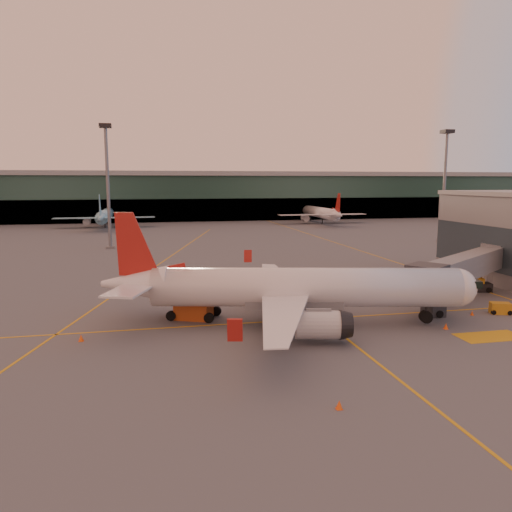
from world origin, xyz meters
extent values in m
plane|color=#4C4F54|center=(0.00, 0.00, 0.00)|extent=(600.00, 600.00, 0.00)
cube|color=orange|center=(0.00, 5.00, 0.01)|extent=(80.00, 0.25, 0.01)
cube|color=orange|center=(-10.00, 45.00, 0.01)|extent=(31.30, 115.98, 0.01)
cube|color=orange|center=(30.00, 70.00, 0.01)|extent=(0.25, 160.00, 0.01)
cube|color=orange|center=(5.00, -8.00, 0.01)|extent=(0.25, 30.00, 0.01)
cube|color=orange|center=(18.00, -4.00, 0.01)|extent=(6.00, 3.00, 0.01)
cube|color=#19382D|center=(0.00, 142.00, 8.00)|extent=(400.00, 18.00, 16.00)
cube|color=gray|center=(0.00, 142.00, 16.80)|extent=(400.00, 20.00, 1.60)
cube|color=black|center=(0.00, 133.50, 4.00)|extent=(400.00, 1.00, 8.00)
cube|color=#2D3D47|center=(33.05, 18.00, 5.00)|extent=(0.30, 21.60, 6.00)
cylinder|color=slate|center=(-20.00, 66.00, 12.50)|extent=(0.70, 0.70, 25.00)
cube|color=black|center=(-20.00, 66.00, 25.20)|extent=(2.40, 2.40, 0.80)
cube|color=slate|center=(-20.00, 66.00, 0.25)|extent=(1.60, 1.60, 0.50)
cylinder|color=slate|center=(55.00, 62.00, 12.50)|extent=(0.70, 0.70, 25.00)
cube|color=black|center=(55.00, 62.00, 25.20)|extent=(2.40, 2.40, 0.80)
cube|color=slate|center=(55.00, 62.00, 0.25)|extent=(1.60, 1.60, 0.50)
cylinder|color=white|center=(2.60, 3.18, 3.79)|extent=(29.66, 10.25, 3.79)
sphere|color=white|center=(17.01, -0.10, 3.79)|extent=(3.72, 3.72, 3.72)
cube|color=black|center=(18.06, -0.34, 4.27)|extent=(2.21, 2.78, 0.66)
cone|color=white|center=(-13.57, 6.85, 4.08)|extent=(7.13, 4.95, 3.60)
cube|color=white|center=(-13.94, 3.61, 4.17)|extent=(5.04, 6.82, 0.19)
cylinder|color=silver|center=(2.02, -2.60, 1.71)|extent=(4.41, 3.28, 2.47)
cylinder|color=black|center=(-0.06, 1.25, 0.85)|extent=(1.96, 1.67, 1.71)
cylinder|color=black|center=(-0.06, 1.25, 1.38)|extent=(0.34, 0.34, 1.04)
cube|color=white|center=(-12.50, 9.94, 4.17)|extent=(3.57, 6.36, 0.19)
cylinder|color=silver|center=(4.58, 8.64, 1.71)|extent=(4.41, 3.28, 2.47)
cylinder|color=black|center=(1.04, 6.06, 0.85)|extent=(1.96, 1.67, 1.71)
cylinder|color=black|center=(1.04, 6.06, 1.38)|extent=(0.34, 0.34, 1.04)
cube|color=slate|center=(1.54, 3.42, 2.56)|extent=(9.81, 5.04, 1.52)
cylinder|color=black|center=(14.20, 0.54, 0.85)|extent=(1.33, 1.00, 1.20)
cube|color=slate|center=(24.52, 9.15, 4.09)|extent=(20.48, 15.81, 2.70)
cube|color=#2D3035|center=(15.54, 2.90, 4.09)|extent=(4.75, 4.75, 3.00)
cube|color=#2D3035|center=(17.04, 3.80, 1.20)|extent=(1.60, 2.40, 2.40)
cylinder|color=black|center=(17.04, 2.70, 0.40)|extent=(0.80, 0.40, 0.80)
cylinder|color=black|center=(17.04, 4.90, 0.40)|extent=(0.80, 0.40, 0.80)
cylinder|color=slate|center=(24.52, 9.15, 1.40)|extent=(0.50, 0.50, 2.79)
cylinder|color=slate|center=(34.00, 16.00, 4.09)|extent=(4.40, 4.40, 3.00)
cylinder|color=slate|center=(34.00, 16.00, 1.40)|extent=(2.40, 2.40, 2.79)
cube|color=#AA4418|center=(-7.75, 7.91, 0.83)|extent=(4.32, 3.87, 1.66)
cube|color=silver|center=(-8.06, 8.05, 3.44)|extent=(7.01, 5.13, 3.11)
cylinder|color=black|center=(-10.12, 7.50, 0.50)|extent=(1.07, 0.76, 1.00)
cylinder|color=black|center=(-6.46, 5.89, 0.50)|extent=(1.07, 0.76, 1.00)
cube|color=#C08018|center=(24.31, 2.75, 0.60)|extent=(2.31, 1.83, 1.21)
cylinder|color=black|center=(23.38, 2.56, 0.25)|extent=(0.56, 0.41, 0.50)
cylinder|color=black|center=(24.89, 2.00, 0.25)|extent=(0.56, 0.41, 0.50)
cube|color=black|center=(28.92, 13.08, 0.56)|extent=(3.82, 2.74, 1.11)
cube|color=#C08018|center=(28.92, 13.08, 1.32)|extent=(1.83, 1.96, 0.91)
cylinder|color=black|center=(27.52, 12.65, 0.35)|extent=(0.77, 0.50, 0.71)
cylinder|color=black|center=(29.85, 11.95, 0.35)|extent=(0.77, 0.50, 0.71)
cone|color=#FF530D|center=(21.01, 2.82, 0.24)|extent=(0.37, 0.37, 0.48)
cube|color=#FF530D|center=(21.01, 2.82, 0.01)|extent=(0.32, 0.32, 0.03)
cone|color=#FF530D|center=(-18.21, 2.52, 0.30)|extent=(0.48, 0.48, 0.61)
cube|color=#FF530D|center=(-18.21, 2.52, 0.02)|extent=(0.41, 0.41, 0.03)
cone|color=#FF530D|center=(-0.88, -14.84, 0.29)|extent=(0.45, 0.45, 0.57)
cube|color=#FF530D|center=(-0.88, -14.84, 0.02)|extent=(0.39, 0.39, 0.03)
cone|color=#FF530D|center=(1.82, 20.70, 0.31)|extent=(0.48, 0.48, 0.61)
cube|color=#FF530D|center=(1.82, 20.70, 0.02)|extent=(0.42, 0.42, 0.03)
cone|color=#FF530D|center=(15.43, -1.02, 0.29)|extent=(0.45, 0.45, 0.57)
cube|color=#FF530D|center=(15.43, -1.02, 0.02)|extent=(0.39, 0.39, 0.03)
camera|label=1|loc=(-12.10, -42.22, 13.96)|focal=35.00mm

